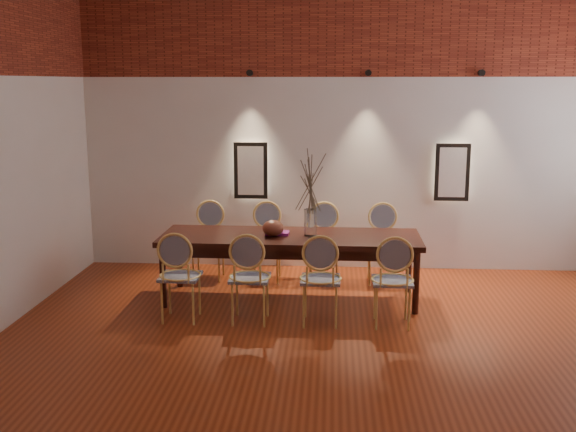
# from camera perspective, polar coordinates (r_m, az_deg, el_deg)

# --- Properties ---
(floor) EXTENTS (7.00, 7.00, 0.02)m
(floor) POSITION_cam_1_polar(r_m,az_deg,el_deg) (5.81, 5.94, -13.71)
(floor) COLOR maroon
(floor) RESTS_ON ground
(wall_back) EXTENTS (7.00, 0.10, 4.00)m
(wall_back) POSITION_cam_1_polar(r_m,az_deg,el_deg) (8.83, 5.38, 8.39)
(wall_back) COLOR silver
(wall_back) RESTS_ON ground
(wall_front) EXTENTS (7.00, 0.10, 4.00)m
(wall_front) POSITION_cam_1_polar(r_m,az_deg,el_deg) (1.78, 11.30, -3.24)
(wall_front) COLOR silver
(wall_front) RESTS_ON ground
(brick_band_back) EXTENTS (7.00, 0.02, 1.50)m
(brick_band_back) POSITION_cam_1_polar(r_m,az_deg,el_deg) (8.78, 5.55, 16.54)
(brick_band_back) COLOR maroon
(brick_band_back) RESTS_ON ground
(niche_left) EXTENTS (0.36, 0.06, 0.66)m
(niche_left) POSITION_cam_1_polar(r_m,az_deg,el_deg) (8.85, -3.15, 3.88)
(niche_left) COLOR #FFEAC6
(niche_left) RESTS_ON wall_back
(niche_right) EXTENTS (0.36, 0.06, 0.66)m
(niche_right) POSITION_cam_1_polar(r_m,az_deg,el_deg) (8.92, 13.70, 3.64)
(niche_right) COLOR #FFEAC6
(niche_right) RESTS_ON wall_back
(spot_fixture_left) EXTENTS (0.08, 0.10, 0.08)m
(spot_fixture_left) POSITION_cam_1_polar(r_m,az_deg,el_deg) (8.75, -3.26, 12.00)
(spot_fixture_left) COLOR black
(spot_fixture_left) RESTS_ON wall_back
(spot_fixture_mid) EXTENTS (0.08, 0.10, 0.08)m
(spot_fixture_mid) POSITION_cam_1_polar(r_m,az_deg,el_deg) (8.69, 6.81, 11.95)
(spot_fixture_mid) COLOR black
(spot_fixture_mid) RESTS_ON wall_back
(spot_fixture_right) EXTENTS (0.08, 0.10, 0.08)m
(spot_fixture_right) POSITION_cam_1_polar(r_m,az_deg,el_deg) (8.88, 16.07, 11.58)
(spot_fixture_right) COLOR black
(spot_fixture_right) RESTS_ON wall_back
(dining_table) EXTENTS (2.91, 0.96, 0.75)m
(dining_table) POSITION_cam_1_polar(r_m,az_deg,el_deg) (7.64, 0.20, -4.38)
(dining_table) COLOR black
(dining_table) RESTS_ON floor
(chair_near_a) EXTENTS (0.44, 0.44, 0.94)m
(chair_near_a) POSITION_cam_1_polar(r_m,az_deg,el_deg) (7.07, -9.10, -5.04)
(chair_near_a) COLOR #E7C066
(chair_near_a) RESTS_ON floor
(chair_near_b) EXTENTS (0.44, 0.44, 0.94)m
(chair_near_b) POSITION_cam_1_polar(r_m,az_deg,el_deg) (6.94, -3.24, -5.22)
(chair_near_b) COLOR #E7C066
(chair_near_b) RESTS_ON floor
(chair_near_c) EXTENTS (0.44, 0.44, 0.94)m
(chair_near_c) POSITION_cam_1_polar(r_m,az_deg,el_deg) (6.88, 2.78, -5.35)
(chair_near_c) COLOR #E7C066
(chair_near_c) RESTS_ON floor
(chair_near_d) EXTENTS (0.44, 0.44, 0.94)m
(chair_near_d) POSITION_cam_1_polar(r_m,az_deg,el_deg) (6.90, 8.83, -5.42)
(chair_near_d) COLOR #E7C066
(chair_near_d) RESTS_ON floor
(chair_far_a) EXTENTS (0.44, 0.44, 0.94)m
(chair_far_a) POSITION_cam_1_polar(r_m,az_deg,el_deg) (8.48, -6.79, -2.22)
(chair_far_a) COLOR #E7C066
(chair_far_a) RESTS_ON floor
(chair_far_b) EXTENTS (0.44, 0.44, 0.94)m
(chair_far_b) POSITION_cam_1_polar(r_m,az_deg,el_deg) (8.37, -1.91, -2.32)
(chair_far_b) COLOR #E7C066
(chair_far_b) RESTS_ON floor
(chair_far_c) EXTENTS (0.44, 0.44, 0.94)m
(chair_far_c) POSITION_cam_1_polar(r_m,az_deg,el_deg) (8.32, 3.06, -2.41)
(chair_far_c) COLOR #E7C066
(chair_far_c) RESTS_ON floor
(chair_far_d) EXTENTS (0.44, 0.44, 0.94)m
(chair_far_d) POSITION_cam_1_polar(r_m,az_deg,el_deg) (8.34, 8.05, -2.48)
(chair_far_d) COLOR #E7C066
(chair_far_d) RESTS_ON floor
(vase) EXTENTS (0.14, 0.14, 0.30)m
(vase) POSITION_cam_1_polar(r_m,az_deg,el_deg) (7.50, 1.90, -0.55)
(vase) COLOR silver
(vase) RESTS_ON dining_table
(dried_branches) EXTENTS (0.50, 0.50, 0.70)m
(dried_branches) POSITION_cam_1_polar(r_m,az_deg,el_deg) (7.43, 1.93, 2.85)
(dried_branches) COLOR brown
(dried_branches) RESTS_ON vase
(bowl) EXTENTS (0.24, 0.24, 0.18)m
(bowl) POSITION_cam_1_polar(r_m,az_deg,el_deg) (7.50, -1.27, -1.03)
(bowl) COLOR maroon
(bowl) RESTS_ON dining_table
(book) EXTENTS (0.26, 0.18, 0.03)m
(book) POSITION_cam_1_polar(r_m,az_deg,el_deg) (7.59, -0.92, -1.45)
(book) COLOR #8E1D81
(book) RESTS_ON dining_table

